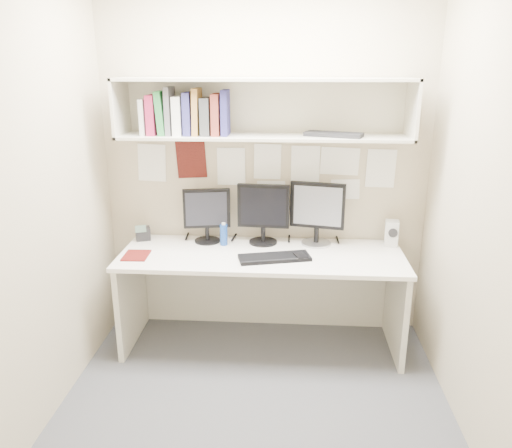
# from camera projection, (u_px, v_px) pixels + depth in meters

# --- Properties ---
(floor) EXTENTS (2.40, 2.00, 0.01)m
(floor) POSITION_uv_depth(u_px,v_px,m) (255.00, 398.00, 3.14)
(floor) COLOR #46464B
(floor) RESTS_ON ground
(wall_back) EXTENTS (2.40, 0.02, 2.60)m
(wall_back) POSITION_uv_depth(u_px,v_px,m) (265.00, 164.00, 3.69)
(wall_back) COLOR tan
(wall_back) RESTS_ON ground
(wall_front) EXTENTS (2.40, 0.02, 2.60)m
(wall_front) POSITION_uv_depth(u_px,v_px,m) (236.00, 269.00, 1.79)
(wall_front) COLOR tan
(wall_front) RESTS_ON ground
(wall_left) EXTENTS (0.02, 2.00, 2.60)m
(wall_left) POSITION_uv_depth(u_px,v_px,m) (44.00, 195.00, 2.82)
(wall_left) COLOR tan
(wall_left) RESTS_ON ground
(wall_right) EXTENTS (0.02, 2.00, 2.60)m
(wall_right) POSITION_uv_depth(u_px,v_px,m) (479.00, 202.00, 2.67)
(wall_right) COLOR tan
(wall_right) RESTS_ON ground
(desk) EXTENTS (2.00, 0.70, 0.73)m
(desk) POSITION_uv_depth(u_px,v_px,m) (262.00, 299.00, 3.65)
(desk) COLOR white
(desk) RESTS_ON floor
(overhead_hutch) EXTENTS (2.00, 0.38, 0.40)m
(overhead_hutch) POSITION_uv_depth(u_px,v_px,m) (264.00, 108.00, 3.43)
(overhead_hutch) COLOR beige
(overhead_hutch) RESTS_ON wall_back
(pinned_papers) EXTENTS (1.92, 0.01, 0.48)m
(pinned_papers) POSITION_uv_depth(u_px,v_px,m) (265.00, 171.00, 3.70)
(pinned_papers) COLOR white
(pinned_papers) RESTS_ON wall_back
(monitor_left) EXTENTS (0.35, 0.19, 0.40)m
(monitor_left) POSITION_uv_depth(u_px,v_px,m) (207.00, 213.00, 3.70)
(monitor_left) COLOR black
(monitor_left) RESTS_ON desk
(monitor_center) EXTENTS (0.38, 0.21, 0.45)m
(monitor_center) POSITION_uv_depth(u_px,v_px,m) (263.00, 211.00, 3.67)
(monitor_center) COLOR black
(monitor_center) RESTS_ON desk
(monitor_right) EXTENTS (0.40, 0.22, 0.46)m
(monitor_right) POSITION_uv_depth(u_px,v_px,m) (317.00, 211.00, 3.64)
(monitor_right) COLOR #A5A5AA
(monitor_right) RESTS_ON desk
(keyboard) EXTENTS (0.51, 0.29, 0.02)m
(keyboard) POSITION_uv_depth(u_px,v_px,m) (275.00, 258.00, 3.42)
(keyboard) COLOR black
(keyboard) RESTS_ON desk
(mouse) EXTENTS (0.11, 0.13, 0.03)m
(mouse) POSITION_uv_depth(u_px,v_px,m) (300.00, 257.00, 3.42)
(mouse) COLOR black
(mouse) RESTS_ON desk
(speaker) EXTENTS (0.11, 0.11, 0.19)m
(speaker) POSITION_uv_depth(u_px,v_px,m) (391.00, 233.00, 3.65)
(speaker) COLOR #B9B9B4
(speaker) RESTS_ON desk
(blue_bottle) EXTENTS (0.05, 0.05, 0.17)m
(blue_bottle) POSITION_uv_depth(u_px,v_px,m) (224.00, 234.00, 3.67)
(blue_bottle) COLOR navy
(blue_bottle) RESTS_ON desk
(maroon_notebook) EXTENTS (0.17, 0.21, 0.01)m
(maroon_notebook) POSITION_uv_depth(u_px,v_px,m) (136.00, 255.00, 3.47)
(maroon_notebook) COLOR #5C120F
(maroon_notebook) RESTS_ON desk
(desk_phone) EXTENTS (0.13, 0.13, 0.13)m
(desk_phone) POSITION_uv_depth(u_px,v_px,m) (143.00, 233.00, 3.79)
(desk_phone) COLOR black
(desk_phone) RESTS_ON desk
(book_stack) EXTENTS (0.60, 0.20, 0.32)m
(book_stack) POSITION_uv_depth(u_px,v_px,m) (186.00, 114.00, 3.41)
(book_stack) COLOR #B8BAB3
(book_stack) RESTS_ON overhead_hutch
(hutch_tray) EXTENTS (0.41, 0.26, 0.03)m
(hutch_tray) POSITION_uv_depth(u_px,v_px,m) (334.00, 134.00, 3.37)
(hutch_tray) COLOR black
(hutch_tray) RESTS_ON overhead_hutch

